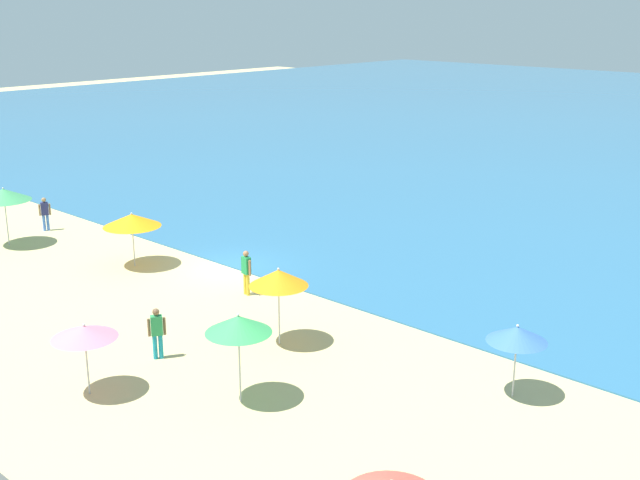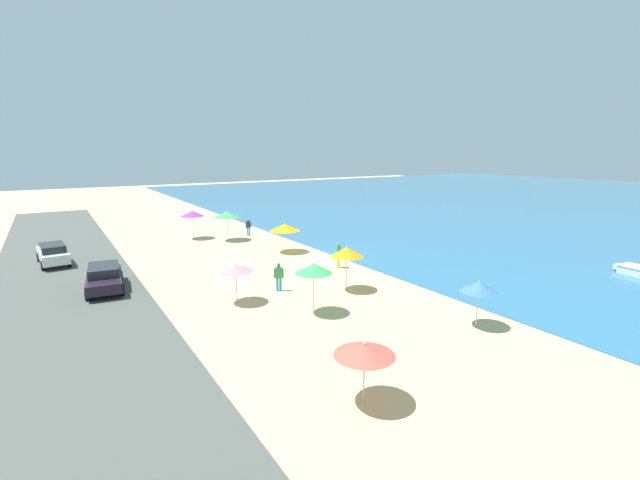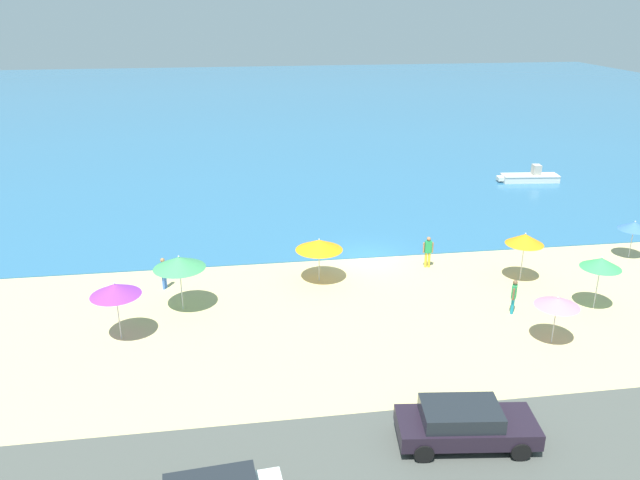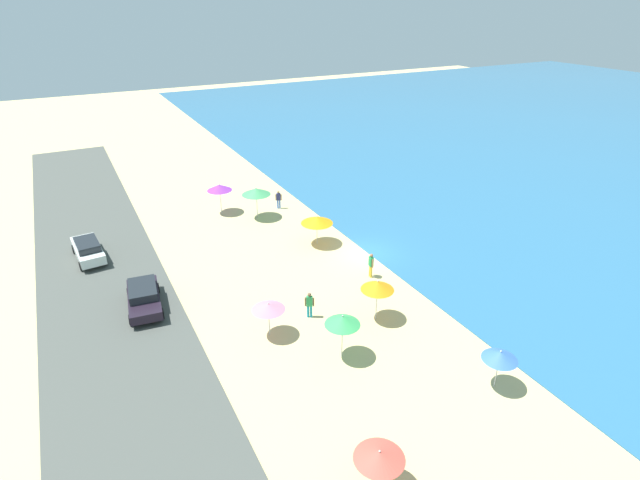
{
  "view_description": "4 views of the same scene",
  "coord_description": "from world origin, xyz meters",
  "px_view_note": "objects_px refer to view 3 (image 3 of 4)",
  "views": [
    {
      "loc": [
        24.88,
        -20.99,
        10.8
      ],
      "look_at": [
        3.5,
        1.83,
        1.54
      ],
      "focal_mm": 45.0,
      "sensor_mm": 36.0,
      "label": 1
    },
    {
      "loc": [
        26.57,
        -18.27,
        8.04
      ],
      "look_at": [
        0.88,
        -1.9,
        1.64
      ],
      "focal_mm": 24.0,
      "sensor_mm": 36.0,
      "label": 2
    },
    {
      "loc": [
        -7.48,
        -31.97,
        13.74
      ],
      "look_at": [
        -2.81,
        -0.41,
        1.41
      ],
      "focal_mm": 35.0,
      "sensor_mm": 36.0,
      "label": 3
    },
    {
      "loc": [
        27.4,
        -18.46,
        17.39
      ],
      "look_at": [
        -1.76,
        -3.13,
        1.07
      ],
      "focal_mm": 28.0,
      "sensor_mm": 36.0,
      "label": 4
    }
  ],
  "objects_px": {
    "beach_umbrella_2": "(115,289)",
    "beach_umbrella_6": "(557,302)",
    "bather_0": "(514,295)",
    "bather_2": "(164,272)",
    "beach_umbrella_3": "(319,245)",
    "beach_umbrella_7": "(525,239)",
    "beach_umbrella_4": "(601,263)",
    "parked_car_1": "(465,423)",
    "bather_1": "(428,250)",
    "skiff_nearshore": "(530,177)",
    "beach_umbrella_1": "(634,226)",
    "beach_umbrella_5": "(179,263)"
  },
  "relations": [
    {
      "from": "beach_umbrella_2",
      "to": "beach_umbrella_6",
      "type": "height_order",
      "value": "beach_umbrella_2"
    },
    {
      "from": "bather_0",
      "to": "bather_2",
      "type": "distance_m",
      "value": 17.11
    },
    {
      "from": "beach_umbrella_3",
      "to": "bather_2",
      "type": "relative_size",
      "value": 1.45
    },
    {
      "from": "beach_umbrella_2",
      "to": "beach_umbrella_7",
      "type": "height_order",
      "value": "beach_umbrella_2"
    },
    {
      "from": "beach_umbrella_4",
      "to": "parked_car_1",
      "type": "height_order",
      "value": "beach_umbrella_4"
    },
    {
      "from": "beach_umbrella_6",
      "to": "parked_car_1",
      "type": "distance_m",
      "value": 8.45
    },
    {
      "from": "beach_umbrella_3",
      "to": "beach_umbrella_6",
      "type": "distance_m",
      "value": 11.79
    },
    {
      "from": "bather_1",
      "to": "bather_2",
      "type": "height_order",
      "value": "bather_1"
    },
    {
      "from": "beach_umbrella_2",
      "to": "skiff_nearshore",
      "type": "bearing_deg",
      "value": 35.83
    },
    {
      "from": "beach_umbrella_4",
      "to": "bather_1",
      "type": "height_order",
      "value": "beach_umbrella_4"
    },
    {
      "from": "bather_0",
      "to": "parked_car_1",
      "type": "bearing_deg",
      "value": -123.26
    },
    {
      "from": "beach_umbrella_6",
      "to": "bather_1",
      "type": "distance_m",
      "value": 9.09
    },
    {
      "from": "beach_umbrella_1",
      "to": "bather_1",
      "type": "xyz_separation_m",
      "value": [
        -11.79,
        0.39,
        -0.93
      ]
    },
    {
      "from": "beach_umbrella_3",
      "to": "bather_0",
      "type": "xyz_separation_m",
      "value": [
        8.43,
        -4.87,
        -1.08
      ]
    },
    {
      "from": "bather_0",
      "to": "beach_umbrella_5",
      "type": "bearing_deg",
      "value": 170.16
    },
    {
      "from": "beach_umbrella_5",
      "to": "beach_umbrella_6",
      "type": "xyz_separation_m",
      "value": [
        15.82,
        -5.44,
        -0.48
      ]
    },
    {
      "from": "beach_umbrella_5",
      "to": "bather_0",
      "type": "bearing_deg",
      "value": -9.84
    },
    {
      "from": "beach_umbrella_2",
      "to": "bather_1",
      "type": "relative_size",
      "value": 1.52
    },
    {
      "from": "bather_0",
      "to": "beach_umbrella_4",
      "type": "bearing_deg",
      "value": -1.76
    },
    {
      "from": "bather_1",
      "to": "parked_car_1",
      "type": "height_order",
      "value": "bather_1"
    },
    {
      "from": "beach_umbrella_4",
      "to": "bather_0",
      "type": "height_order",
      "value": "beach_umbrella_4"
    },
    {
      "from": "beach_umbrella_5",
      "to": "bather_2",
      "type": "distance_m",
      "value": 3.04
    },
    {
      "from": "beach_umbrella_1",
      "to": "beach_umbrella_2",
      "type": "height_order",
      "value": "beach_umbrella_2"
    },
    {
      "from": "beach_umbrella_4",
      "to": "beach_umbrella_7",
      "type": "distance_m",
      "value": 4.08
    },
    {
      "from": "beach_umbrella_1",
      "to": "beach_umbrella_3",
      "type": "height_order",
      "value": "beach_umbrella_3"
    },
    {
      "from": "bather_0",
      "to": "beach_umbrella_3",
      "type": "bearing_deg",
      "value": 149.96
    },
    {
      "from": "beach_umbrella_6",
      "to": "skiff_nearshore",
      "type": "distance_m",
      "value": 26.14
    },
    {
      "from": "bather_0",
      "to": "parked_car_1",
      "type": "height_order",
      "value": "bather_0"
    },
    {
      "from": "beach_umbrella_3",
      "to": "beach_umbrella_1",
      "type": "bearing_deg",
      "value": 1.7
    },
    {
      "from": "bather_0",
      "to": "bather_1",
      "type": "bearing_deg",
      "value": 111.57
    },
    {
      "from": "beach_umbrella_3",
      "to": "beach_umbrella_5",
      "type": "xyz_separation_m",
      "value": [
        -6.86,
        -2.22,
        0.38
      ]
    },
    {
      "from": "beach_umbrella_2",
      "to": "bather_2",
      "type": "xyz_separation_m",
      "value": [
        1.46,
        4.87,
        -1.42
      ]
    },
    {
      "from": "beach_umbrella_6",
      "to": "bather_0",
      "type": "height_order",
      "value": "beach_umbrella_6"
    },
    {
      "from": "beach_umbrella_7",
      "to": "skiff_nearshore",
      "type": "height_order",
      "value": "beach_umbrella_7"
    },
    {
      "from": "bather_0",
      "to": "bather_1",
      "type": "distance_m",
      "value": 6.23
    },
    {
      "from": "beach_umbrella_5",
      "to": "beach_umbrella_7",
      "type": "relative_size",
      "value": 1.04
    },
    {
      "from": "beach_umbrella_5",
      "to": "parked_car_1",
      "type": "height_order",
      "value": "beach_umbrella_5"
    },
    {
      "from": "beach_umbrella_3",
      "to": "bather_1",
      "type": "distance_m",
      "value": 6.29
    },
    {
      "from": "beach_umbrella_1",
      "to": "beach_umbrella_2",
      "type": "xyz_separation_m",
      "value": [
        -27.28,
        -5.17,
        0.44
      ]
    },
    {
      "from": "beach_umbrella_3",
      "to": "parked_car_1",
      "type": "bearing_deg",
      "value": -77.99
    },
    {
      "from": "beach_umbrella_3",
      "to": "beach_umbrella_6",
      "type": "height_order",
      "value": "beach_umbrella_3"
    },
    {
      "from": "beach_umbrella_1",
      "to": "bather_0",
      "type": "distance_m",
      "value": 10.97
    },
    {
      "from": "beach_umbrella_1",
      "to": "beach_umbrella_3",
      "type": "bearing_deg",
      "value": -178.3
    },
    {
      "from": "bather_1",
      "to": "bather_0",
      "type": "bearing_deg",
      "value": -68.43
    },
    {
      "from": "beach_umbrella_1",
      "to": "skiff_nearshore",
      "type": "relative_size",
      "value": 0.45
    },
    {
      "from": "beach_umbrella_2",
      "to": "beach_umbrella_5",
      "type": "height_order",
      "value": "beach_umbrella_5"
    },
    {
      "from": "bather_0",
      "to": "skiff_nearshore",
      "type": "bearing_deg",
      "value": 62.26
    },
    {
      "from": "beach_umbrella_3",
      "to": "bather_1",
      "type": "height_order",
      "value": "beach_umbrella_3"
    },
    {
      "from": "bather_1",
      "to": "skiff_nearshore",
      "type": "xyz_separation_m",
      "value": [
        13.38,
        15.28,
        -0.59
      ]
    },
    {
      "from": "beach_umbrella_2",
      "to": "bather_0",
      "type": "height_order",
      "value": "beach_umbrella_2"
    }
  ]
}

